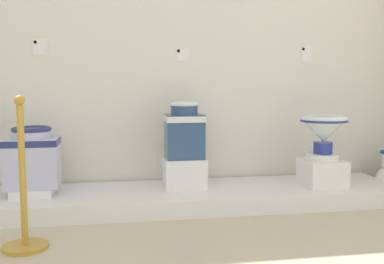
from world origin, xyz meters
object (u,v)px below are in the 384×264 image
at_px(plinth_block_pale_glazed, 322,172).
at_px(info_placard_third, 306,54).
at_px(plinth_block_slender_white, 184,173).
at_px(plinth_block_broad_patterned, 34,190).
at_px(antique_toilet_pale_glazed, 323,130).
at_px(info_placard_first, 40,47).
at_px(antique_toilet_slender_white, 184,130).
at_px(antique_toilet_broad_patterned, 33,156).
at_px(stanchion_post_near_left, 24,208).
at_px(info_placard_second, 182,55).

distance_m(plinth_block_pale_glazed, info_placard_third, 1.14).
bearing_deg(plinth_block_slender_white, plinth_block_broad_patterned, -178.35).
relative_size(plinth_block_broad_patterned, antique_toilet_pale_glazed, 0.88).
bearing_deg(info_placard_first, plinth_block_slender_white, -15.84).
bearing_deg(plinth_block_pale_glazed, info_placard_third, 85.78).
bearing_deg(antique_toilet_slender_white, antique_toilet_broad_patterned, -178.35).
bearing_deg(antique_toilet_slender_white, stanchion_post_near_left, -142.33).
relative_size(plinth_block_pale_glazed, info_placard_second, 3.06).
distance_m(antique_toilet_broad_patterned, info_placard_third, 2.60).
xyz_separation_m(plinth_block_broad_patterned, info_placard_first, (0.03, 0.37, 1.15)).
xyz_separation_m(plinth_block_broad_patterned, info_placard_third, (2.43, 0.37, 1.12)).
bearing_deg(plinth_block_pale_glazed, antique_toilet_slender_white, 173.70).
xyz_separation_m(info_placard_second, info_placard_third, (1.18, 0.00, 0.02)).
xyz_separation_m(plinth_block_broad_patterned, plinth_block_slender_white, (1.22, 0.04, 0.09)).
distance_m(antique_toilet_slender_white, info_placard_second, 0.73).
height_order(antique_toilet_pale_glazed, info_placard_first, info_placard_first).
bearing_deg(info_placard_third, stanchion_post_near_left, -152.76).
relative_size(plinth_block_pale_glazed, stanchion_post_near_left, 0.37).
distance_m(plinth_block_slender_white, info_placard_first, 1.62).
distance_m(plinth_block_pale_glazed, antique_toilet_pale_glazed, 0.37).
relative_size(info_placard_third, stanchion_post_near_left, 0.17).
xyz_separation_m(plinth_block_broad_patterned, antique_toilet_pale_glazed, (2.40, -0.10, 0.45)).
xyz_separation_m(antique_toilet_broad_patterned, plinth_block_slender_white, (1.22, 0.04, -0.18)).
relative_size(plinth_block_broad_patterned, stanchion_post_near_left, 0.38).
distance_m(plinth_block_pale_glazed, info_placard_first, 2.64).
bearing_deg(info_placard_second, info_placard_third, 0.00).
height_order(antique_toilet_broad_patterned, info_placard_second, info_placard_second).
relative_size(info_placard_first, info_placard_third, 0.87).
bearing_deg(antique_toilet_pale_glazed, stanchion_post_near_left, -162.23).
height_order(plinth_block_slender_white, antique_toilet_pale_glazed, antique_toilet_pale_glazed).
relative_size(plinth_block_slender_white, info_placard_third, 2.19).
height_order(antique_toilet_broad_patterned, stanchion_post_near_left, stanchion_post_near_left).
bearing_deg(plinth_block_pale_glazed, plinth_block_slender_white, 173.70).
xyz_separation_m(info_placard_third, stanchion_post_near_left, (-2.35, -1.21, -1.04)).
height_order(plinth_block_pale_glazed, info_placard_third, info_placard_third).
height_order(antique_toilet_slender_white, stanchion_post_near_left, stanchion_post_near_left).
bearing_deg(plinth_block_slender_white, antique_toilet_broad_patterned, -178.35).
distance_m(plinth_block_broad_patterned, antique_toilet_pale_glazed, 2.44).
bearing_deg(stanchion_post_near_left, info_placard_second, 46.05).
height_order(info_placard_first, info_placard_second, info_placard_first).
xyz_separation_m(plinth_block_slender_white, info_placard_second, (0.04, 0.34, 1.01)).
distance_m(info_placard_third, stanchion_post_near_left, 2.83).
bearing_deg(plinth_block_slender_white, plinth_block_pale_glazed, -6.30).
height_order(antique_toilet_pale_glazed, info_placard_third, info_placard_third).
relative_size(antique_toilet_broad_patterned, plinth_block_slender_white, 1.39).
bearing_deg(antique_toilet_broad_patterned, plinth_block_slender_white, 1.65).
bearing_deg(stanchion_post_near_left, antique_toilet_pale_glazed, 17.77).
bearing_deg(plinth_block_slender_white, info_placard_third, 15.45).
bearing_deg(antique_toilet_slender_white, plinth_block_slender_white, -90.00).
relative_size(plinth_block_broad_patterned, info_placard_second, 3.18).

